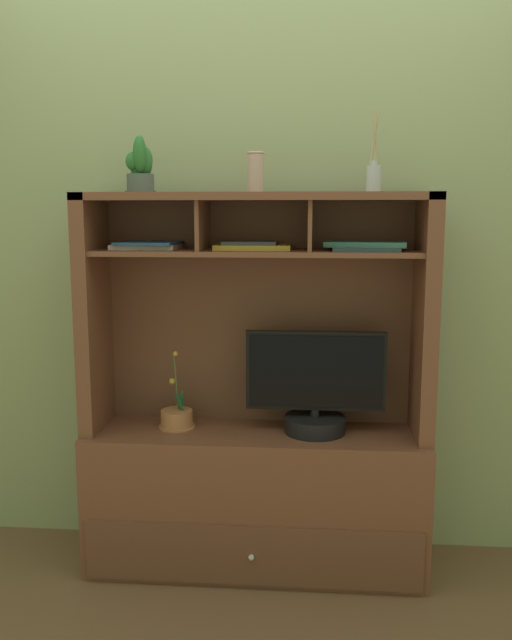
# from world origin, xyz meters

# --- Properties ---
(floor_plane) EXTENTS (6.00, 6.00, 0.02)m
(floor_plane) POSITION_xyz_m (0.00, 0.00, -0.01)
(floor_plane) COLOR brown
(floor_plane) RESTS_ON ground
(back_wall) EXTENTS (6.00, 0.02, 2.80)m
(back_wall) POSITION_xyz_m (0.00, 0.23, 1.40)
(back_wall) COLOR #8E9F6D
(back_wall) RESTS_ON ground
(media_console) EXTENTS (1.39, 0.43, 1.55)m
(media_console) POSITION_xyz_m (0.00, 0.01, 0.47)
(media_console) COLOR brown
(media_console) RESTS_ON ground
(tv_monitor) EXTENTS (0.56, 0.25, 0.42)m
(tv_monitor) POSITION_xyz_m (0.24, -0.00, 0.75)
(tv_monitor) COLOR black
(tv_monitor) RESTS_ON media_console
(potted_orchid) EXTENTS (0.15, 0.15, 0.33)m
(potted_orchid) POSITION_xyz_m (-0.33, 0.01, 0.63)
(potted_orchid) COLOR #B27246
(potted_orchid) RESTS_ON media_console
(magazine_stack_left) EXTENTS (0.33, 0.21, 0.03)m
(magazine_stack_left) POSITION_xyz_m (0.43, -0.00, 1.35)
(magazine_stack_left) COLOR #2B4348
(magazine_stack_left) RESTS_ON media_console
(magazine_stack_centre) EXTENTS (0.27, 0.23, 0.03)m
(magazine_stack_centre) POSITION_xyz_m (-0.44, 0.02, 1.34)
(magazine_stack_centre) COLOR beige
(magazine_stack_centre) RESTS_ON media_console
(magazine_stack_right) EXTENTS (0.30, 0.19, 0.03)m
(magazine_stack_right) POSITION_xyz_m (-0.02, 0.02, 1.34)
(magazine_stack_right) COLOR gold
(magazine_stack_right) RESTS_ON media_console
(diffuser_bottle) EXTENTS (0.06, 0.06, 0.31)m
(diffuser_bottle) POSITION_xyz_m (0.45, -0.00, 1.61)
(diffuser_bottle) COLOR #B0BAB9
(diffuser_bottle) RESTS_ON media_console
(potted_succulent) EXTENTS (0.12, 0.12, 0.22)m
(potted_succulent) POSITION_xyz_m (-0.45, -0.02, 1.64)
(potted_succulent) COLOR #465349
(potted_succulent) RESTS_ON media_console
(ceramic_vase) EXTENTS (0.07, 0.07, 0.16)m
(ceramic_vase) POSITION_xyz_m (0.00, -0.01, 1.63)
(ceramic_vase) COLOR tan
(ceramic_vase) RESTS_ON media_console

